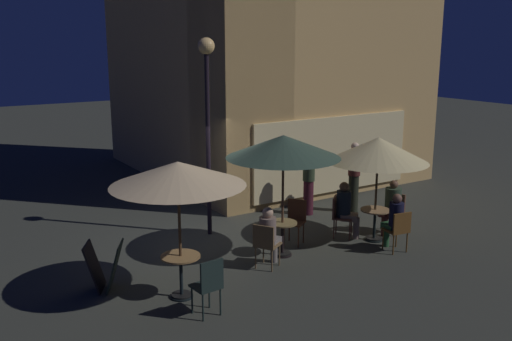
# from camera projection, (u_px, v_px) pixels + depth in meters

# --- Properties ---
(ground_plane) EXTENTS (60.00, 60.00, 0.00)m
(ground_plane) POSITION_uv_depth(u_px,v_px,m) (210.00, 240.00, 12.64)
(ground_plane) COLOR #35362F
(cafe_building) EXTENTS (7.53, 8.83, 8.44)m
(cafe_building) POSITION_uv_depth(u_px,v_px,m) (246.00, 44.00, 16.81)
(cafe_building) COLOR tan
(cafe_building) RESTS_ON ground
(street_lamp_near_corner) EXTENTS (0.36, 0.36, 4.41)m
(street_lamp_near_corner) POSITION_uv_depth(u_px,v_px,m) (207.00, 93.00, 12.33)
(street_lamp_near_corner) COLOR black
(street_lamp_near_corner) RESTS_ON ground
(menu_sandwich_board) EXTENTS (0.82, 0.79, 0.86)m
(menu_sandwich_board) POSITION_uv_depth(u_px,v_px,m) (105.00, 266.00, 10.04)
(menu_sandwich_board) COLOR #1E2B21
(menu_sandwich_board) RESTS_ON ground
(cafe_table_0) EXTENTS (0.68, 0.68, 0.77)m
(cafe_table_0) POSITION_uv_depth(u_px,v_px,m) (181.00, 268.00, 9.73)
(cafe_table_0) COLOR black
(cafe_table_0) RESTS_ON ground
(cafe_table_1) EXTENTS (0.60, 0.60, 0.72)m
(cafe_table_1) POSITION_uv_depth(u_px,v_px,m) (282.00, 233.00, 11.66)
(cafe_table_1) COLOR black
(cafe_table_1) RESTS_ON ground
(cafe_table_2) EXTENTS (0.65, 0.65, 0.71)m
(cafe_table_2) POSITION_uv_depth(u_px,v_px,m) (375.00, 219.00, 12.54)
(cafe_table_2) COLOR black
(cafe_table_2) RESTS_ON ground
(patio_umbrella_0) EXTENTS (2.27, 2.27, 2.41)m
(patio_umbrella_0) POSITION_uv_depth(u_px,v_px,m) (178.00, 174.00, 9.36)
(patio_umbrella_0) COLOR black
(patio_umbrella_0) RESTS_ON ground
(patio_umbrella_1) EXTENTS (2.31, 2.31, 2.52)m
(patio_umbrella_1) POSITION_uv_depth(u_px,v_px,m) (283.00, 147.00, 11.25)
(patio_umbrella_1) COLOR black
(patio_umbrella_1) RESTS_ON ground
(patio_umbrella_2) EXTENTS (2.18, 2.18, 2.32)m
(patio_umbrella_2) POSITION_uv_depth(u_px,v_px,m) (378.00, 150.00, 12.19)
(patio_umbrella_2) COLOR black
(patio_umbrella_2) RESTS_ON ground
(cafe_chair_0) EXTENTS (0.45, 0.45, 0.99)m
(cafe_chair_0) POSITION_uv_depth(u_px,v_px,m) (209.00, 282.00, 9.03)
(cafe_chair_0) COLOR black
(cafe_chair_0) RESTS_ON ground
(cafe_chair_1) EXTENTS (0.58, 0.58, 0.97)m
(cafe_chair_1) POSITION_uv_depth(u_px,v_px,m) (295.00, 217.00, 12.35)
(cafe_chair_1) COLOR brown
(cafe_chair_1) RESTS_ON ground
(cafe_chair_2) EXTENTS (0.60, 0.60, 0.91)m
(cafe_chair_2) POSITION_uv_depth(u_px,v_px,m) (266.00, 242.00, 10.95)
(cafe_chair_2) COLOR brown
(cafe_chair_2) RESTS_ON ground
(cafe_chair_3) EXTENTS (0.48, 0.48, 0.91)m
(cafe_chair_3) POSITION_uv_depth(u_px,v_px,m) (395.00, 209.00, 13.06)
(cafe_chair_3) COLOR brown
(cafe_chair_3) RESTS_ON ground
(cafe_chair_4) EXTENTS (0.62, 0.62, 0.93)m
(cafe_chair_4) POSITION_uv_depth(u_px,v_px,m) (339.00, 213.00, 12.73)
(cafe_chair_4) COLOR #562F25
(cafe_chair_4) RESTS_ON ground
(cafe_chair_5) EXTENTS (0.49, 0.49, 0.89)m
(cafe_chair_5) POSITION_uv_depth(u_px,v_px,m) (398.00, 228.00, 11.80)
(cafe_chair_5) COLOR brown
(cafe_chair_5) RESTS_ON ground
(patron_seated_0) EXTENTS (0.52, 0.47, 1.23)m
(patron_seated_0) POSITION_uv_depth(u_px,v_px,m) (269.00, 233.00, 11.04)
(patron_seated_0) COLOR slate
(patron_seated_0) RESTS_ON ground
(patron_seated_1) EXTENTS (0.55, 0.43, 1.25)m
(patron_seated_1) POSITION_uv_depth(u_px,v_px,m) (392.00, 204.00, 12.93)
(patron_seated_1) COLOR #491F20
(patron_seated_1) RESTS_ON ground
(patron_seated_2) EXTENTS (0.49, 0.51, 1.29)m
(patron_seated_2) POSITION_uv_depth(u_px,v_px,m) (346.00, 207.00, 12.66)
(patron_seated_2) COLOR #7D655B
(patron_seated_2) RESTS_ON ground
(patron_seated_3) EXTENTS (0.35, 0.52, 1.25)m
(patron_seated_3) POSITION_uv_depth(u_px,v_px,m) (394.00, 218.00, 11.90)
(patron_seated_3) COLOR #244F2B
(patron_seated_3) RESTS_ON ground
(patron_standing_4) EXTENTS (0.31, 0.31, 1.82)m
(patron_standing_4) POSITION_uv_depth(u_px,v_px,m) (354.00, 177.00, 14.53)
(patron_standing_4) COLOR black
(patron_standing_4) RESTS_ON ground
(patron_standing_5) EXTENTS (0.30, 0.30, 1.70)m
(patron_standing_5) POSITION_uv_depth(u_px,v_px,m) (309.00, 181.00, 14.32)
(patron_standing_5) COLOR #441824
(patron_standing_5) RESTS_ON ground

